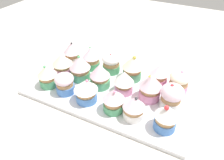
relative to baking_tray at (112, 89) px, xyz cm
name	(u,v)px	position (x,y,z in cm)	size (l,w,h in cm)	color
ground_plane	(112,95)	(0.00, 0.00, -2.10)	(180.00, 180.00, 3.00)	beige
baking_tray	(112,89)	(0.00, 0.00, 0.00)	(48.51, 27.06, 1.20)	silver
cupcake_0	(179,82)	(-17.63, -7.07, 4.09)	(5.70, 5.70, 7.09)	pink
cupcake_1	(159,75)	(-11.51, -7.97, 4.07)	(5.57, 5.57, 6.80)	pink
cupcake_2	(132,67)	(-3.43, -7.12, 4.79)	(6.42, 6.42, 8.26)	#4C9E6B
cupcake_3	(111,63)	(4.12, -7.71, 3.98)	(5.94, 5.94, 6.78)	#4C9E6B
cupcake_4	(91,58)	(11.04, -6.72, 4.48)	(5.71, 5.71, 7.82)	#4C9E6B
cupcake_5	(72,52)	(18.32, -6.40, 4.68)	(5.70, 5.70, 8.07)	white
cupcake_6	(172,95)	(-17.26, -0.42, 4.30)	(6.08, 6.08, 7.44)	white
cupcake_7	(150,86)	(-11.24, -0.70, 4.83)	(6.43, 6.43, 8.23)	pink
cupcake_8	(123,82)	(-3.77, 0.45, 4.35)	(5.80, 5.80, 7.11)	pink
cupcake_9	(100,75)	(3.64, 0.59, 4.46)	(5.97, 5.97, 7.62)	#4C9E6B
cupcake_10	(79,68)	(10.92, 0.47, 4.74)	(6.43, 6.43, 8.22)	#4C9E6B
cupcake_11	(61,64)	(17.69, 0.46, 4.19)	(6.43, 6.43, 6.83)	pink
cupcake_12	(166,117)	(-17.90, 7.82, 4.33)	(5.69, 5.69, 7.51)	#477AC6
cupcake_13	(134,107)	(-9.90, 7.83, 3.92)	(5.65, 5.65, 6.68)	white
cupcake_14	(113,100)	(-4.36, 7.88, 4.16)	(5.74, 5.74, 7.05)	#4C9E6B
cupcake_15	(86,90)	(3.90, 7.86, 4.24)	(6.51, 6.51, 7.15)	#477AC6
cupcake_16	(65,83)	(11.24, 7.48, 3.74)	(5.43, 5.43, 6.17)	#477AC6
cupcake_17	(47,76)	(17.63, 7.21, 4.14)	(5.74, 5.74, 7.07)	#4C9E6B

